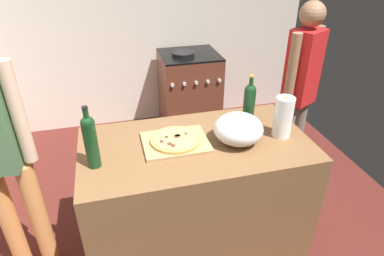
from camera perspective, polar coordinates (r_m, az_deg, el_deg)
ground_plane at (r=3.10m, az=-4.68°, el=-10.46°), size 3.87×3.38×0.02m
kitchen_wall_rear at (r=3.85m, az=-9.66°, el=19.26°), size 3.87×0.10×2.60m
counter at (r=2.34m, az=0.63°, el=-11.70°), size 1.43×0.76×0.88m
cutting_board at (r=2.06m, az=-2.85°, el=-2.46°), size 0.40×0.32×0.02m
pizza at (r=2.05m, az=-2.87°, el=-1.97°), size 0.31×0.31×0.03m
mixing_bowl at (r=2.05m, az=7.93°, el=-0.14°), size 0.31×0.31×0.19m
paper_towel_roll at (r=2.15m, az=15.33°, el=1.80°), size 0.12×0.12×0.27m
wine_bottle_green at (r=1.86m, az=-16.98°, el=-1.91°), size 0.07×0.07×0.37m
wine_bottle_amber at (r=2.24m, az=9.76°, el=4.31°), size 0.08×0.08×0.35m
stove at (r=3.81m, az=-0.46°, el=6.15°), size 0.63×0.60×0.94m
person_in_red at (r=2.88m, az=17.93°, el=6.65°), size 0.36×0.29×1.60m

